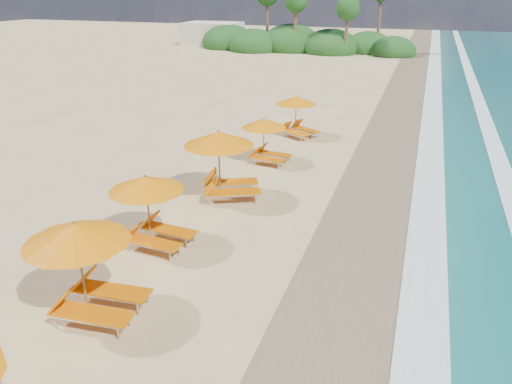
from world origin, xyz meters
name	(u,v)px	position (x,y,z in m)	size (l,w,h in m)	color
ground	(256,225)	(0.00, 0.00, 0.00)	(160.00, 160.00, 0.00)	#D7BA7E
wet_sand	(376,243)	(4.00, 0.00, 0.01)	(4.00, 160.00, 0.01)	#836E4E
surf_foam	(468,256)	(6.70, 0.00, 0.03)	(4.00, 160.00, 0.01)	white
station_1	(88,264)	(-2.20, -5.97, 1.43)	(2.87, 2.68, 2.54)	olive
station_2	(153,207)	(-2.51, -2.34, 1.31)	(2.67, 2.51, 2.33)	olive
station_3	(225,160)	(-1.85, 1.86, 1.49)	(3.50, 3.48, 2.67)	olive
station_4	(267,138)	(-1.55, 6.20, 1.16)	(2.44, 2.31, 2.07)	olive
station_5	(298,114)	(-1.27, 10.73, 1.22)	(2.94, 2.94, 2.18)	olive
treeline	(299,42)	(-9.94, 45.51, 1.00)	(25.80, 8.80, 9.74)	#163D14
beach_building	(213,34)	(-22.00, 48.00, 1.40)	(7.00, 5.00, 2.80)	beige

